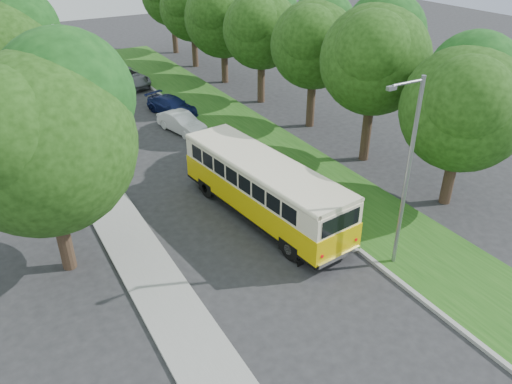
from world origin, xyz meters
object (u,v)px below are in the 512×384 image
lamppost_far (63,85)px  car_grey (126,77)px  car_silver (214,145)px  car_blue (172,106)px  lamppost_near (406,171)px  vintage_bus (264,190)px  car_white (182,123)px

lamppost_far → car_grey: 13.55m
car_silver → car_blue: size_ratio=0.83×
lamppost_near → car_silver: bearing=97.2°
lamppost_far → car_grey: (6.77, 11.25, -3.37)m
lamppost_near → vintage_bus: lamppost_near is taller
lamppost_far → car_grey: lamppost_far is taller
vintage_bus → car_silver: size_ratio=2.83×
lamppost_far → car_blue: bearing=20.9°
car_white → car_grey: (-0.14, 11.90, 0.09)m
vintage_bus → lamppost_far: bearing=109.2°
lamppost_near → lamppost_far: bearing=115.7°
lamppost_far → car_blue: (7.61, 2.91, -3.49)m
lamppost_far → car_silver: 9.46m
car_blue → car_white: bearing=-120.9°
car_silver → vintage_bus: bearing=-84.5°
lamppost_near → car_blue: size_ratio=1.85×
vintage_bus → car_silver: 7.76m
car_silver → car_white: car_white is taller
vintage_bus → car_grey: vintage_bus is taller
car_silver → car_blue: bearing=100.5°
car_blue → car_grey: 8.37m
vintage_bus → car_grey: bearing=81.8°
car_blue → lamppost_near: bearing=-106.3°
lamppost_far → vintage_bus: (6.14, -12.65, -2.61)m
lamppost_near → car_blue: lamppost_near is taller
car_blue → lamppost_far: bearing=-178.9°
car_white → car_grey: size_ratio=0.74×
car_white → car_grey: bearing=76.6°
car_grey → lamppost_far: bearing=-132.6°
car_grey → car_white: bearing=-100.9°
lamppost_far → car_blue: 8.87m
car_white → lamppost_near: bearing=-97.7°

